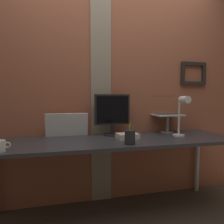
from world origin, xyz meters
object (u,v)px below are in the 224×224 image
(monitor, at_px, (112,112))
(whiteboard_panel, at_px, (67,125))
(pen_cup, at_px, (130,137))
(coffee_mug, at_px, (0,146))
(laptop, at_px, (165,109))
(desk_lamp, at_px, (182,112))

(monitor, distance_m, whiteboard_panel, 0.48)
(monitor, bearing_deg, whiteboard_panel, 176.38)
(pen_cup, height_order, coffee_mug, pen_cup)
(monitor, bearing_deg, pen_cup, -83.67)
(laptop, bearing_deg, pen_cup, -139.25)
(laptop, relative_size, pen_cup, 1.70)
(desk_lamp, xyz_separation_m, coffee_mug, (-1.59, -0.18, -0.21))
(laptop, distance_m, whiteboard_panel, 1.10)
(laptop, relative_size, desk_lamp, 0.75)
(monitor, height_order, laptop, laptop)
(monitor, height_order, desk_lamp, monitor)
(desk_lamp, height_order, coffee_mug, desk_lamp)
(pen_cup, bearing_deg, whiteboard_panel, 137.66)
(laptop, relative_size, coffee_mug, 2.52)
(whiteboard_panel, bearing_deg, pen_cup, -42.34)
(whiteboard_panel, xyz_separation_m, pen_cup, (0.51, -0.46, -0.06))
(whiteboard_panel, bearing_deg, coffee_mug, -136.17)
(monitor, xyz_separation_m, laptop, (0.63, 0.07, 0.01))
(monitor, relative_size, laptop, 1.40)
(monitor, distance_m, desk_lamp, 0.70)
(desk_lamp, relative_size, coffee_mug, 3.37)
(laptop, bearing_deg, coffee_mug, -162.22)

